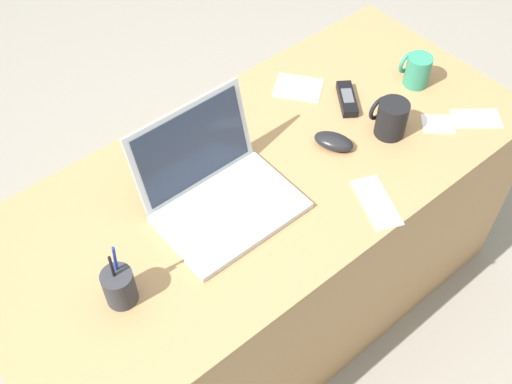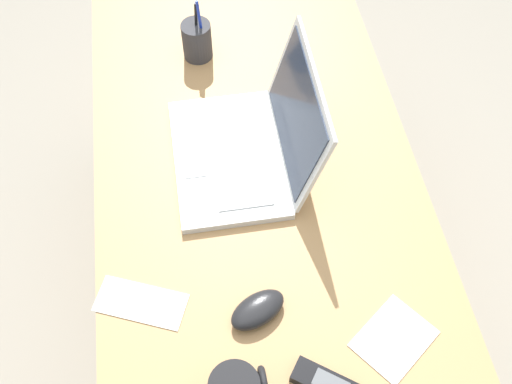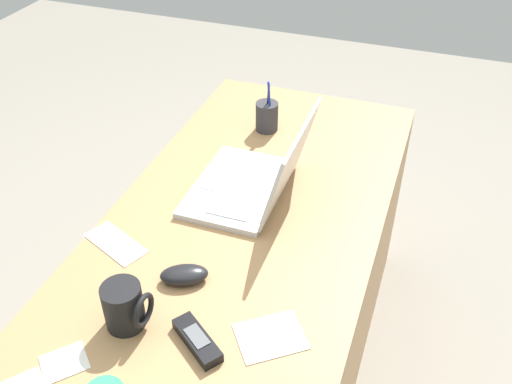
# 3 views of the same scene
# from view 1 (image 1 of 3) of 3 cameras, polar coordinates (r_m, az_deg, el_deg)

# --- Properties ---
(ground_plane) EXTENTS (6.00, 6.00, 0.00)m
(ground_plane) POSITION_cam_1_polar(r_m,az_deg,el_deg) (2.27, 0.40, -10.22)
(ground_plane) COLOR gray
(desk) EXTENTS (1.57, 0.70, 0.71)m
(desk) POSITION_cam_1_polar(r_m,az_deg,el_deg) (1.97, 0.46, -5.12)
(desk) COLOR tan
(desk) RESTS_ON ground
(laptop) EXTENTS (0.35, 0.30, 0.24)m
(laptop) POSITION_cam_1_polar(r_m,az_deg,el_deg) (1.59, -3.42, 0.11)
(laptop) COLOR silver
(laptop) RESTS_ON desk
(computer_mouse) EXTENTS (0.10, 0.13, 0.04)m
(computer_mouse) POSITION_cam_1_polar(r_m,az_deg,el_deg) (1.75, 7.00, 4.54)
(computer_mouse) COLOR black
(computer_mouse) RESTS_ON desk
(coffee_mug_white) EXTENTS (0.09, 0.10, 0.11)m
(coffee_mug_white) POSITION_cam_1_polar(r_m,az_deg,el_deg) (1.79, 12.01, 6.53)
(coffee_mug_white) COLOR black
(coffee_mug_white) RESTS_ON desk
(coffee_mug_tall) EXTENTS (0.07, 0.09, 0.10)m
(coffee_mug_tall) POSITION_cam_1_polar(r_m,az_deg,el_deg) (1.97, 14.25, 10.59)
(coffee_mug_tall) COLOR #338C6B
(coffee_mug_tall) RESTS_ON desk
(cordless_phone) EXTENTS (0.12, 0.14, 0.03)m
(cordless_phone) POSITION_cam_1_polar(r_m,az_deg,el_deg) (1.89, 8.19, 8.29)
(cordless_phone) COLOR black
(cordless_phone) RESTS_ON desk
(pen_holder) EXTENTS (0.07, 0.07, 0.18)m
(pen_holder) POSITION_cam_1_polar(r_m,az_deg,el_deg) (1.45, -12.19, -8.31)
(pen_holder) COLOR #333338
(pen_holder) RESTS_ON desk
(paper_note_near_laptop) EXTENTS (0.14, 0.19, 0.00)m
(paper_note_near_laptop) POSITION_cam_1_polar(r_m,az_deg,el_deg) (1.65, 10.78, -0.93)
(paper_note_near_laptop) COLOR white
(paper_note_near_laptop) RESTS_ON desk
(paper_note_left) EXTENTS (0.16, 0.15, 0.00)m
(paper_note_left) POSITION_cam_1_polar(r_m,az_deg,el_deg) (1.94, 19.19, 6.25)
(paper_note_left) COLOR white
(paper_note_left) RESTS_ON desk
(paper_note_right) EXTENTS (0.12, 0.12, 0.00)m
(paper_note_right) POSITION_cam_1_polar(r_m,az_deg,el_deg) (1.89, 16.02, 5.89)
(paper_note_right) COLOR white
(paper_note_right) RESTS_ON desk
(paper_note_front) EXTENTS (0.17, 0.18, 0.00)m
(paper_note_front) POSITION_cam_1_polar(r_m,az_deg,el_deg) (1.93, 3.83, 9.33)
(paper_note_front) COLOR white
(paper_note_front) RESTS_ON desk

